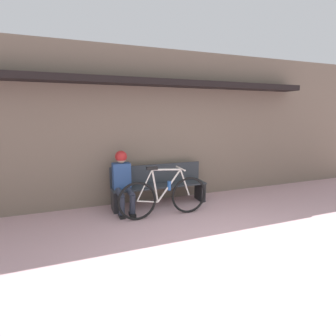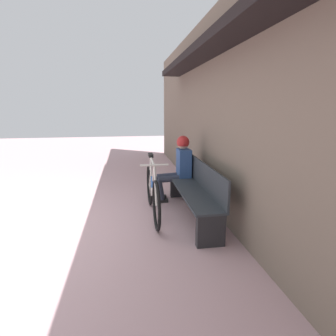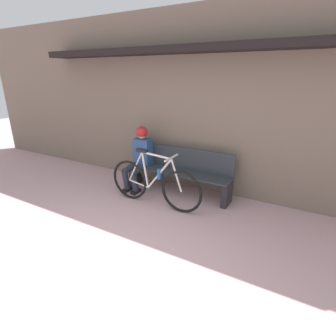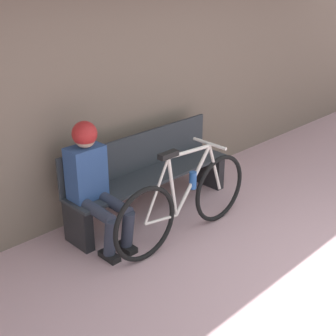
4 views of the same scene
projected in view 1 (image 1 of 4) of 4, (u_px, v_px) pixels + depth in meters
name	position (u px, v px, depth m)	size (l,w,h in m)	color
ground_plane	(245.00, 267.00, 3.26)	(24.00, 24.00, 0.00)	#C69EA3
storefront_wall	(163.00, 124.00, 5.68)	(12.00, 0.56, 3.20)	#756656
park_bench_near	(159.00, 186.00, 5.49)	(1.98, 0.42, 0.84)	#2D3338
bicycle	(164.00, 196.00, 4.84)	(1.73, 0.40, 0.96)	black
person_seated	(123.00, 177.00, 5.04)	(0.34, 0.64, 1.19)	#2D3342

